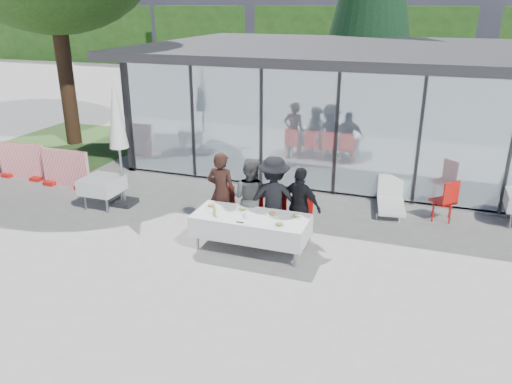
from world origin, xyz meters
TOP-DOWN VIEW (x-y plane):
  - ground at (0.00, 0.00)m, footprint 90.00×90.00m
  - pavilion at (2.00, 8.16)m, footprint 14.80×8.80m
  - treeline at (-2.00, 28.00)m, footprint 62.50×2.00m
  - dining_table at (0.08, 0.47)m, footprint 2.26×0.96m
  - diner_a at (-0.82, 1.14)m, footprint 0.66×0.66m
  - diner_chair_a at (-0.82, 1.22)m, footprint 0.44×0.44m
  - diner_b at (-0.18, 1.14)m, footprint 0.91×0.91m
  - diner_chair_b at (-0.18, 1.22)m, footprint 0.44×0.44m
  - diner_c at (0.34, 1.14)m, footprint 1.39×1.39m
  - diner_chair_c at (0.34, 1.22)m, footprint 0.44×0.44m
  - diner_d at (0.89, 1.14)m, footprint 1.19×1.19m
  - diner_chair_d at (0.89, 1.22)m, footprint 0.44×0.44m
  - plate_a at (-0.82, 0.62)m, footprint 0.25×0.25m
  - plate_b at (-0.17, 0.66)m, footprint 0.25×0.25m
  - plate_c at (0.47, 0.64)m, footprint 0.25×0.25m
  - plate_d at (0.94, 0.70)m, footprint 0.25×0.25m
  - plate_extra at (0.74, 0.21)m, footprint 0.25×0.25m
  - juice_bottle at (-0.59, 0.26)m, footprint 0.06×0.06m
  - drinking_glasses at (0.00, 0.35)m, footprint 0.07×0.07m
  - folded_eyeglasses at (-0.00, 0.10)m, footprint 0.14×0.03m
  - spare_table_left at (-4.04, 1.43)m, footprint 0.86×0.86m
  - spare_chair_b at (3.70, 3.25)m, footprint 0.62×0.62m
  - market_umbrella at (-3.64, 1.70)m, footprint 0.50×0.50m
  - lounger at (2.50, 3.56)m, footprint 0.78×1.40m
  - grass_patch at (-8.50, 6.00)m, footprint 5.00×5.00m

SIDE VIEW (x-z plane):
  - ground at x=0.00m, z-range 0.00..0.00m
  - grass_patch at x=-8.50m, z-range 0.00..0.02m
  - lounger at x=2.50m, z-range -0.10..0.62m
  - diner_chair_a at x=-0.82m, z-range 0.05..1.03m
  - diner_chair_b at x=-0.18m, z-range 0.05..1.03m
  - diner_chair_c at x=0.34m, z-range 0.05..1.03m
  - diner_chair_d at x=0.89m, z-range 0.05..1.03m
  - spare_chair_b at x=3.70m, z-range 0.05..1.03m
  - dining_table at x=0.08m, z-range 0.16..0.91m
  - spare_table_left at x=-4.04m, z-range 0.18..0.92m
  - folded_eyeglasses at x=0.00m, z-range 0.75..0.76m
  - plate_a at x=-0.82m, z-range 0.74..0.81m
  - plate_b at x=-0.17m, z-range 0.74..0.81m
  - plate_c at x=0.47m, z-range 0.74..0.81m
  - plate_d at x=0.94m, z-range 0.74..0.81m
  - plate_extra at x=0.74m, z-range 0.74..0.81m
  - drinking_glasses at x=0.00m, z-range 0.75..0.85m
  - diner_d at x=0.89m, z-range 0.00..1.61m
  - juice_bottle at x=-0.59m, z-range 0.75..0.90m
  - diner_b at x=-0.18m, z-range 0.00..1.68m
  - diner_a at x=-0.82m, z-range 0.00..1.76m
  - diner_c at x=0.34m, z-range 0.00..1.78m
  - market_umbrella at x=-3.64m, z-range 0.51..3.51m
  - pavilion at x=2.00m, z-range 0.43..3.87m
  - treeline at x=-2.00m, z-range 0.00..4.40m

